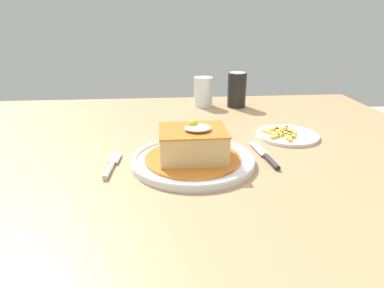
{
  "coord_description": "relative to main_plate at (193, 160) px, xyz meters",
  "views": [
    {
      "loc": [
        -0.04,
        -0.84,
        1.07
      ],
      "look_at": [
        0.02,
        -0.1,
        0.78
      ],
      "focal_mm": 32.46,
      "sensor_mm": 36.0,
      "label": 1
    }
  ],
  "objects": [
    {
      "name": "main_plate",
      "position": [
        0.0,
        0.0,
        0.0
      ],
      "size": [
        0.28,
        0.28,
        0.02
      ],
      "color": "white",
      "rests_on": "dining_table"
    },
    {
      "name": "knife",
      "position": [
        0.18,
        0.0,
        -0.0
      ],
      "size": [
        0.03,
        0.17,
        0.01
      ],
      "color": "#262628",
      "rests_on": "dining_table"
    },
    {
      "name": "dining_table",
      "position": [
        -0.02,
        0.12,
        -0.1
      ],
      "size": [
        1.42,
        1.06,
        0.74
      ],
      "color": "#A87F56",
      "rests_on": "ground_plane"
    },
    {
      "name": "sandwich_meal",
      "position": [
        0.0,
        -0.0,
        0.03
      ],
      "size": [
        0.22,
        0.22,
        0.09
      ],
      "color": "#C66B23",
      "rests_on": "main_plate"
    },
    {
      "name": "soda_can",
      "position": [
        0.2,
        0.49,
        0.05
      ],
      "size": [
        0.07,
        0.07,
        0.12
      ],
      "color": "black",
      "rests_on": "dining_table"
    },
    {
      "name": "fork",
      "position": [
        -0.18,
        -0.01,
        -0.0
      ],
      "size": [
        0.03,
        0.14,
        0.01
      ],
      "color": "silver",
      "rests_on": "dining_table"
    },
    {
      "name": "side_plate_fries",
      "position": [
        0.28,
        0.16,
        -0.0
      ],
      "size": [
        0.17,
        0.17,
        0.02
      ],
      "color": "white",
      "rests_on": "dining_table"
    },
    {
      "name": "drinking_glass",
      "position": [
        0.08,
        0.51,
        0.04
      ],
      "size": [
        0.07,
        0.07,
        0.1
      ],
      "color": "#3F2314",
      "rests_on": "dining_table"
    }
  ]
}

